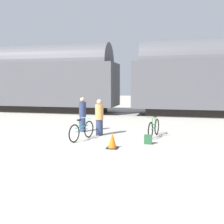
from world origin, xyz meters
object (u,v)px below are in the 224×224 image
bicycle_green (154,128)px  traffic_cone (112,141)px  freight_train (125,77)px  person_in_navy (83,114)px  bicycle_teal (82,131)px  backpack (148,139)px  person_in_tan (99,117)px

bicycle_green → traffic_cone: 2.66m
freight_train → person_in_navy: (-0.61, -7.65, -1.93)m
bicycle_teal → traffic_cone: size_ratio=3.12×
freight_train → bicycle_green: size_ratio=14.63×
backpack → freight_train: bearing=105.3°
person_in_navy → person_in_tan: size_ratio=1.03×
traffic_cone → person_in_navy: bearing=126.6°
person_in_tan → traffic_cone: bearing=0.8°
person_in_tan → traffic_cone: person_in_tan is taller
backpack → person_in_tan: bearing=151.6°
person_in_navy → person_in_tan: bearing=120.5°
bicycle_teal → person_in_tan: (0.42, 1.08, 0.41)m
bicycle_green → backpack: bicycle_green is taller
bicycle_teal → traffic_cone: 1.84m
person_in_tan → person_in_navy: bearing=-148.7°
bicycle_teal → traffic_cone: bicycle_teal is taller
freight_train → traffic_cone: freight_train is taller
bicycle_teal → backpack: (2.65, -0.12, -0.20)m
person_in_navy → person_in_tan: person_in_navy is taller
freight_train → backpack: size_ratio=73.62×
bicycle_green → backpack: 1.42m
freight_train → backpack: 10.17m
bicycle_teal → person_in_navy: bearing=108.3°
bicycle_teal → person_in_navy: person_in_navy is taller
bicycle_teal → traffic_cone: bearing=-35.3°
backpack → traffic_cone: 1.49m
backpack → bicycle_teal: bearing=177.3°
freight_train → backpack: freight_train is taller
bicycle_green → person_in_tan: person_in_tan is taller
person_in_navy → freight_train: bearing=-121.3°
freight_train → traffic_cone: (1.45, -10.43, -2.49)m
person_in_navy → bicycle_green: bearing=145.7°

